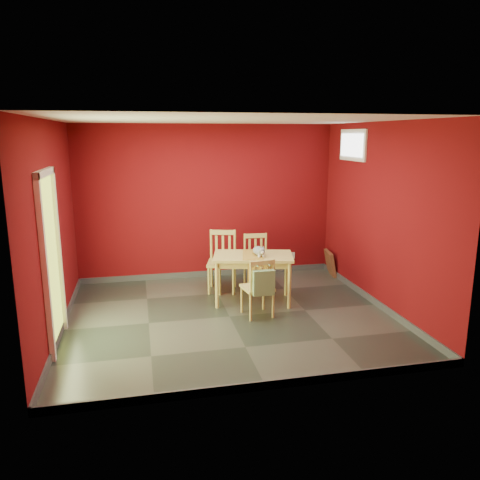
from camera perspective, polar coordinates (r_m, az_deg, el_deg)
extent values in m
plane|color=#2D342D|center=(6.70, -1.28, -9.31)|extent=(4.50, 4.50, 0.00)
plane|color=#620A0E|center=(8.27, -4.01, 4.60)|extent=(4.50, 0.00, 4.50)
plane|color=#620A0E|center=(4.42, 3.63, -2.55)|extent=(4.50, 0.00, 4.50)
plane|color=#620A0E|center=(6.30, -21.87, 1.16)|extent=(0.00, 4.00, 4.00)
plane|color=#620A0E|center=(7.10, 16.81, 2.74)|extent=(0.00, 4.00, 4.00)
plane|color=white|center=(6.22, -1.41, 14.44)|extent=(4.50, 4.50, 0.00)
cube|color=#3F4244|center=(8.54, -3.86, -4.09)|extent=(4.50, 0.02, 0.10)
cube|color=#3F4244|center=(4.94, 3.37, -17.23)|extent=(4.50, 0.02, 0.10)
cube|color=#3F4244|center=(6.66, -20.83, -9.86)|extent=(0.03, 4.00, 0.10)
cube|color=#3F4244|center=(7.41, 16.08, -7.20)|extent=(0.03, 4.00, 0.10)
cube|color=#B7D838|center=(5.98, -22.10, -2.64)|extent=(0.02, 0.85, 2.05)
cube|color=white|center=(5.53, -22.67, -3.47)|extent=(0.06, 0.08, 2.13)
cube|color=white|center=(6.42, -21.26, -1.21)|extent=(0.06, 0.08, 2.13)
cube|color=white|center=(5.81, -22.75, 7.57)|extent=(0.06, 1.01, 0.08)
cube|color=white|center=(7.88, 13.60, 11.18)|extent=(0.03, 0.90, 0.50)
cube|color=white|center=(7.87, 13.46, 11.19)|extent=(0.02, 0.76, 0.36)
cube|color=silver|center=(8.83, 6.44, -1.87)|extent=(0.08, 0.02, 0.12)
cube|color=tan|center=(7.07, 1.60, -1.99)|extent=(1.31, 0.94, 0.04)
cube|color=tan|center=(7.08, 1.59, -2.53)|extent=(1.17, 0.80, 0.10)
cylinder|color=tan|center=(6.91, -2.84, -5.54)|extent=(0.06, 0.06, 0.70)
cylinder|color=tan|center=(7.46, -2.55, -4.16)|extent=(0.06, 0.06, 0.70)
cylinder|color=tan|center=(6.92, 6.04, -5.56)|extent=(0.06, 0.06, 0.70)
cylinder|color=tan|center=(7.47, 5.66, -4.18)|extent=(0.06, 0.06, 0.70)
cube|color=olive|center=(7.06, 1.60, -1.79)|extent=(0.44, 0.68, 0.01)
cube|color=olive|center=(6.81, 2.24, -3.78)|extent=(0.30, 0.08, 0.32)
cube|color=tan|center=(7.63, -2.20, -2.82)|extent=(0.56, 0.56, 0.04)
cylinder|color=tan|center=(7.53, -3.81, -5.01)|extent=(0.04, 0.04, 0.45)
cylinder|color=tan|center=(7.90, -3.49, -4.14)|extent=(0.04, 0.04, 0.45)
cylinder|color=tan|center=(7.50, -0.81, -5.06)|extent=(0.04, 0.04, 0.45)
cylinder|color=tan|center=(7.87, -0.63, -4.19)|extent=(0.04, 0.04, 0.45)
cylinder|color=tan|center=(7.77, -3.54, -0.51)|extent=(0.04, 0.04, 0.49)
cylinder|color=tan|center=(7.74, -0.64, -0.54)|extent=(0.04, 0.04, 0.49)
cube|color=tan|center=(7.71, -2.10, 0.94)|extent=(0.41, 0.15, 0.08)
cube|color=tan|center=(7.77, -2.89, -0.83)|extent=(0.04, 0.03, 0.38)
cube|color=tan|center=(7.76, -2.09, -0.84)|extent=(0.04, 0.03, 0.38)
cube|color=tan|center=(7.75, -1.28, -0.85)|extent=(0.04, 0.03, 0.38)
cube|color=tan|center=(7.74, 2.15, -2.89)|extent=(0.44, 0.44, 0.04)
cylinder|color=tan|center=(7.60, 1.08, -4.96)|extent=(0.04, 0.04, 0.41)
cylinder|color=tan|center=(7.94, 0.58, -4.18)|extent=(0.04, 0.04, 0.41)
cylinder|color=tan|center=(7.67, 3.75, -4.81)|extent=(0.04, 0.04, 0.41)
cylinder|color=tan|center=(8.01, 3.13, -4.04)|extent=(0.04, 0.04, 0.41)
cylinder|color=tan|center=(7.81, 0.59, -0.86)|extent=(0.04, 0.04, 0.45)
cylinder|color=tan|center=(7.89, 3.17, -0.75)|extent=(0.04, 0.04, 0.45)
cube|color=tan|center=(7.81, 1.90, 0.52)|extent=(0.38, 0.05, 0.07)
cube|color=tan|center=(7.84, 1.16, -1.12)|extent=(0.04, 0.02, 0.35)
cube|color=tan|center=(7.86, 1.88, -1.09)|extent=(0.04, 0.02, 0.35)
cube|color=tan|center=(7.88, 2.60, -1.06)|extent=(0.04, 0.02, 0.35)
cube|color=tan|center=(6.62, 2.13, -5.84)|extent=(0.45, 0.45, 0.04)
cylinder|color=tan|center=(6.90, 2.87, -6.93)|extent=(0.03, 0.03, 0.39)
cylinder|color=tan|center=(6.61, 4.06, -7.85)|extent=(0.03, 0.03, 0.39)
cylinder|color=tan|center=(6.78, 0.21, -7.29)|extent=(0.03, 0.03, 0.39)
cylinder|color=tan|center=(6.48, 1.30, -8.25)|extent=(0.03, 0.03, 0.39)
cylinder|color=tan|center=(6.47, 4.12, -4.16)|extent=(0.03, 0.03, 0.43)
cylinder|color=tan|center=(6.34, 1.32, -4.49)|extent=(0.03, 0.03, 0.43)
cube|color=tan|center=(6.35, 2.75, -2.82)|extent=(0.36, 0.09, 0.07)
cube|color=tan|center=(6.45, 3.51, -4.56)|extent=(0.04, 0.02, 0.33)
cube|color=tan|center=(6.41, 2.73, -4.65)|extent=(0.04, 0.02, 0.33)
cube|color=tan|center=(6.38, 1.95, -4.74)|extent=(0.04, 0.02, 0.33)
cube|color=#628756|center=(6.35, 2.92, -5.23)|extent=(0.29, 0.09, 0.35)
cylinder|color=#628756|center=(6.32, 2.07, -3.10)|extent=(0.01, 0.15, 0.01)
cylinder|color=#628756|center=(6.36, 3.52, -3.01)|extent=(0.01, 0.15, 0.01)
cube|color=brown|center=(8.71, 10.94, -2.77)|extent=(0.21, 0.46, 0.45)
cube|color=black|center=(8.70, 10.91, -2.77)|extent=(0.14, 0.32, 0.31)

